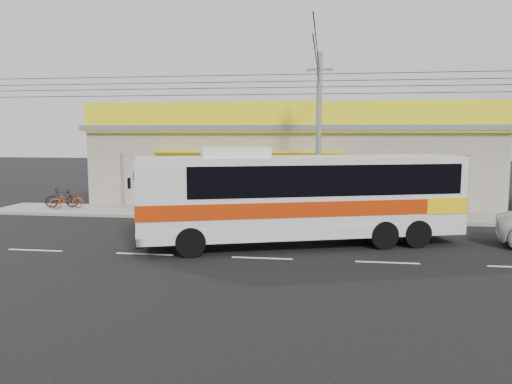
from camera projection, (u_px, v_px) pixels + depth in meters
The scene contains 8 objects.
ground at pixel (270, 242), 18.77m from camera, with size 120.00×120.00×0.00m, color black.
sidewalk at pixel (284, 214), 24.66m from camera, with size 30.00×3.20×0.15m, color gray.
lane_markings at pixel (262, 258), 16.31m from camera, with size 50.00×0.12×0.01m, color silver, non-canonical shape.
storefront_building at pixel (292, 163), 29.85m from camera, with size 22.60×9.20×5.70m.
coach_bus at pixel (307, 193), 18.04m from camera, with size 11.84×5.94×3.59m.
motorbike_red at pixel (67, 200), 26.08m from camera, with size 0.57×1.64×0.86m, color #972C0B.
motorbike_dark at pixel (62, 198), 26.41m from camera, with size 0.47×1.67×1.01m, color black.
utility_pole at pixel (319, 83), 21.93m from camera, with size 34.00×14.00×7.61m.
Camera 1 is at (2.02, -18.32, 4.07)m, focal length 35.00 mm.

